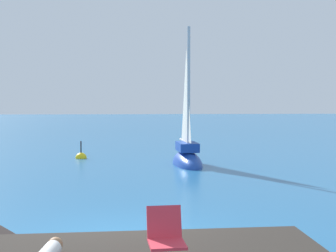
{
  "coord_description": "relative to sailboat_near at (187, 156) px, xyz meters",
  "views": [
    {
      "loc": [
        0.34,
        -9.52,
        2.93
      ],
      "look_at": [
        1.52,
        8.37,
        1.88
      ],
      "focal_mm": 49.43,
      "sensor_mm": 36.0,
      "label": 1
    }
  ],
  "objects": [
    {
      "name": "ground_plane",
      "position": [
        -2.54,
        -10.89,
        -0.36
      ],
      "size": [
        160.0,
        160.0,
        0.0
      ],
      "primitive_type": "plane",
      "color": "#236093"
    },
    {
      "name": "sailboat_near",
      "position": [
        0.0,
        0.0,
        0.0
      ],
      "size": [
        1.45,
        3.64,
        6.66
      ],
      "rotation": [
        0.0,
        0.0,
        4.78
      ],
      "color": "#193D99",
      "rests_on": "ground"
    },
    {
      "name": "beach_chair",
      "position": [
        -1.83,
        -14.23,
        0.73
      ],
      "size": [
        0.53,
        0.63,
        0.8
      ],
      "rotation": [
        0.0,
        0.0,
        4.79
      ],
      "color": "#E03342",
      "rests_on": "shore_ledge"
    },
    {
      "name": "marker_buoy",
      "position": [
        -5.0,
        2.52,
        -0.35
      ],
      "size": [
        0.56,
        0.56,
        1.13
      ],
      "color": "yellow",
      "rests_on": "ground"
    }
  ]
}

